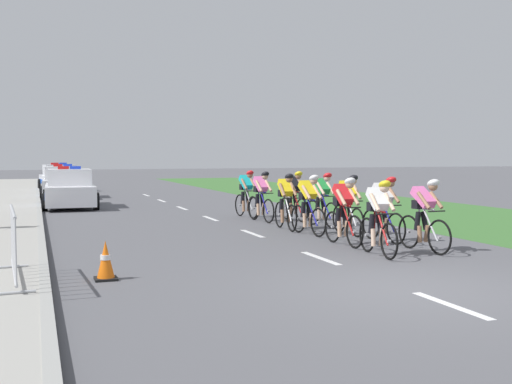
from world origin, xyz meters
TOP-DOWN VIEW (x-y plane):
  - ground_plane at (0.00, 0.00)m, footprint 160.00×160.00m
  - kerb_edge at (-5.12, 14.00)m, footprint 0.16×60.00m
  - grass_verge at (7.90, 14.00)m, footprint 7.00×60.00m
  - lane_markings_centre at (0.00, 10.91)m, footprint 0.14×25.60m
  - cyclist_lead at (1.20, 2.76)m, footprint 0.45×1.72m
  - cyclist_second at (2.38, 2.90)m, footprint 0.43×1.72m
  - cyclist_third at (1.22, 4.26)m, footprint 0.42×1.72m
  - cyclist_fourth at (2.36, 4.45)m, footprint 0.43×1.72m
  - cyclist_fifth at (1.25, 6.20)m, footprint 0.45×1.72m
  - cyclist_sixth at (2.20, 5.87)m, footprint 0.42×1.72m
  - cyclist_seventh at (1.12, 7.36)m, footprint 0.43×1.72m
  - cyclist_eighth at (2.37, 7.69)m, footprint 0.45×1.72m
  - cyclist_ninth at (1.20, 9.49)m, footprint 0.45×1.72m
  - cyclist_tenth at (2.24, 9.37)m, footprint 0.45×1.72m
  - cyclist_eleventh at (1.18, 10.79)m, footprint 0.45×1.72m
  - police_car_nearest at (-3.99, 16.67)m, footprint 2.10×4.45m
  - police_car_second at (-3.99, 22.46)m, footprint 2.14×4.47m
  - police_car_third at (-3.99, 27.96)m, footprint 2.24×4.51m
  - crowd_barrier_front at (-5.55, 2.11)m, footprint 0.62×2.32m
  - traffic_cone_near at (-4.18, 2.20)m, footprint 0.36×0.36m

SIDE VIEW (x-z plane):
  - ground_plane at x=0.00m, z-range 0.00..0.00m
  - lane_markings_centre at x=0.00m, z-range 0.00..0.01m
  - grass_verge at x=7.90m, z-range 0.00..0.01m
  - kerb_edge at x=-5.12m, z-range 0.00..0.13m
  - traffic_cone_near at x=-4.18m, z-range -0.01..0.63m
  - crowd_barrier_front at x=-5.55m, z-range 0.11..1.18m
  - police_car_nearest at x=-3.99m, z-range -0.12..1.48m
  - police_car_second at x=-3.99m, z-range -0.12..1.48m
  - police_car_third at x=-3.99m, z-range -0.12..1.48m
  - cyclist_lead at x=1.20m, z-range 0.00..1.57m
  - cyclist_second at x=2.38m, z-range 0.00..1.57m
  - cyclist_third at x=1.22m, z-range 0.00..1.57m
  - cyclist_fourth at x=2.36m, z-range 0.00..1.57m
  - cyclist_fifth at x=1.25m, z-range 0.00..1.57m
  - cyclist_sixth at x=2.20m, z-range 0.00..1.57m
  - cyclist_seventh at x=1.12m, z-range 0.00..1.57m
  - cyclist_eighth at x=2.37m, z-range 0.00..1.57m
  - cyclist_ninth at x=1.20m, z-range 0.00..1.57m
  - cyclist_tenth at x=2.24m, z-range 0.00..1.57m
  - cyclist_eleventh at x=1.18m, z-range 0.00..1.57m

